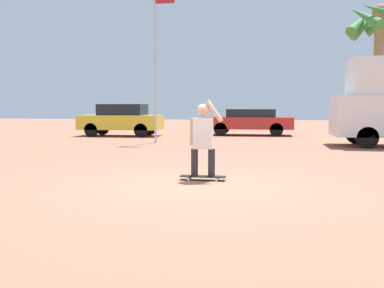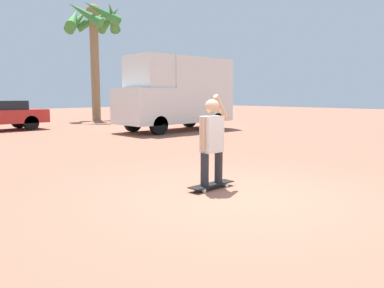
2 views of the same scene
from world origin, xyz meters
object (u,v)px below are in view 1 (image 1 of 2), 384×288
parked_car_red (249,121)px  flagpole (156,53)px  skateboard (203,177)px  person_skateboarder (203,136)px  palm_tree_near_van (380,29)px  parked_car_yellow (121,119)px

parked_car_red → flagpole: size_ratio=0.70×
skateboard → person_skateboarder: bearing=180.0°
palm_tree_near_van → parked_car_red: bearing=-154.4°
person_skateboarder → parked_car_red: (0.50, 13.90, -0.17)m
flagpole → parked_car_yellow: bearing=126.6°
flagpole → palm_tree_near_van: bearing=39.5°
flagpole → parked_car_red: bearing=56.5°
person_skateboarder → flagpole: flagpole is taller
skateboard → parked_car_red: size_ratio=0.21×
skateboard → parked_car_yellow: parked_car_yellow is taller
parked_car_red → parked_car_yellow: parked_car_yellow is taller
person_skateboarder → parked_car_red: size_ratio=0.34×
skateboard → parked_car_red: (0.50, 13.90, 0.67)m
skateboard → flagpole: 9.72m
parked_car_red → flagpole: bearing=-123.5°
parked_car_red → palm_tree_near_van: size_ratio=0.61×
skateboard → flagpole: flagpole is taller
skateboard → palm_tree_near_van: bearing=66.3°
person_skateboarder → palm_tree_near_van: size_ratio=0.21×
skateboard → parked_car_yellow: 13.60m
skateboard → flagpole: size_ratio=0.14×
person_skateboarder → parked_car_red: bearing=87.9°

